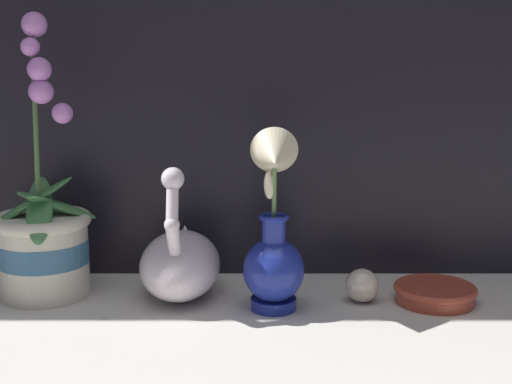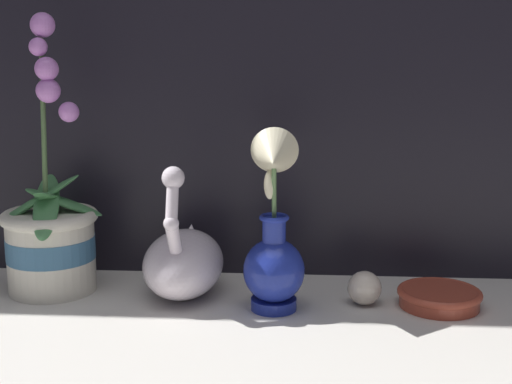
{
  "view_description": "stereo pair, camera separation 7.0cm",
  "coord_description": "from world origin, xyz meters",
  "px_view_note": "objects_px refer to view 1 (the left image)",
  "views": [
    {
      "loc": [
        0.02,
        -0.94,
        0.39
      ],
      "look_at": [
        0.02,
        0.13,
        0.17
      ],
      "focal_mm": 50.0,
      "sensor_mm": 36.0,
      "label": 1
    },
    {
      "loc": [
        0.09,
        -0.93,
        0.39
      ],
      "look_at": [
        0.02,
        0.13,
        0.17
      ],
      "focal_mm": 50.0,
      "sensor_mm": 36.0,
      "label": 2
    }
  ],
  "objects_px": {
    "glass_sphere": "(364,286)",
    "amber_dish": "(437,292)",
    "orchid_potted_plant": "(45,238)",
    "blue_vase": "(276,245)",
    "swan_figurine": "(182,261)"
  },
  "relations": [
    {
      "from": "swan_figurine",
      "to": "blue_vase",
      "type": "bearing_deg",
      "value": -23.63
    },
    {
      "from": "glass_sphere",
      "to": "swan_figurine",
      "type": "bearing_deg",
      "value": 174.33
    },
    {
      "from": "swan_figurine",
      "to": "glass_sphere",
      "type": "height_order",
      "value": "swan_figurine"
    },
    {
      "from": "glass_sphere",
      "to": "amber_dish",
      "type": "relative_size",
      "value": 0.41
    },
    {
      "from": "orchid_potted_plant",
      "to": "blue_vase",
      "type": "height_order",
      "value": "orchid_potted_plant"
    },
    {
      "from": "orchid_potted_plant",
      "to": "amber_dish",
      "type": "relative_size",
      "value": 3.44
    },
    {
      "from": "orchid_potted_plant",
      "to": "blue_vase",
      "type": "xyz_separation_m",
      "value": [
        0.36,
        -0.07,
        0.01
      ]
    },
    {
      "from": "glass_sphere",
      "to": "amber_dish",
      "type": "distance_m",
      "value": 0.11
    },
    {
      "from": "blue_vase",
      "to": "amber_dish",
      "type": "relative_size",
      "value": 2.16
    },
    {
      "from": "swan_figurine",
      "to": "blue_vase",
      "type": "distance_m",
      "value": 0.17
    },
    {
      "from": "blue_vase",
      "to": "glass_sphere",
      "type": "relative_size",
      "value": 5.27
    },
    {
      "from": "swan_figurine",
      "to": "glass_sphere",
      "type": "bearing_deg",
      "value": -5.67
    },
    {
      "from": "orchid_potted_plant",
      "to": "glass_sphere",
      "type": "relative_size",
      "value": 8.4
    },
    {
      "from": "orchid_potted_plant",
      "to": "blue_vase",
      "type": "distance_m",
      "value": 0.37
    },
    {
      "from": "blue_vase",
      "to": "amber_dish",
      "type": "distance_m",
      "value": 0.27
    }
  ]
}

